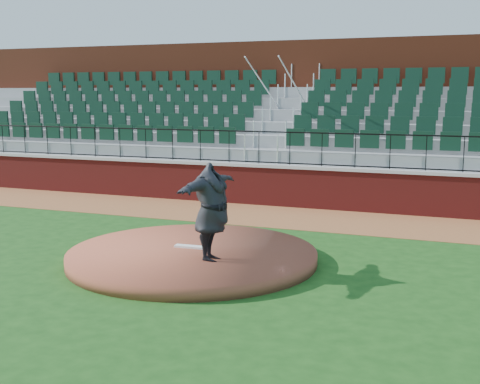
# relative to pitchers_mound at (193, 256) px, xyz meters

# --- Properties ---
(ground) EXTENTS (90.00, 90.00, 0.00)m
(ground) POSITION_rel_pitchers_mound_xyz_m (0.52, -0.10, -0.12)
(ground) COLOR #174413
(ground) RESTS_ON ground
(warning_track) EXTENTS (34.00, 3.20, 0.01)m
(warning_track) POSITION_rel_pitchers_mound_xyz_m (0.52, 5.30, -0.12)
(warning_track) COLOR brown
(warning_track) RESTS_ON ground
(field_wall) EXTENTS (34.00, 0.35, 1.20)m
(field_wall) POSITION_rel_pitchers_mound_xyz_m (0.52, 6.90, 0.47)
(field_wall) COLOR maroon
(field_wall) RESTS_ON ground
(wall_cap) EXTENTS (34.00, 0.45, 0.10)m
(wall_cap) POSITION_rel_pitchers_mound_xyz_m (0.52, 6.90, 1.12)
(wall_cap) COLOR #B7B7B7
(wall_cap) RESTS_ON field_wall
(wall_railing) EXTENTS (34.00, 0.05, 1.00)m
(wall_railing) POSITION_rel_pitchers_mound_xyz_m (0.52, 6.90, 1.67)
(wall_railing) COLOR black
(wall_railing) RESTS_ON wall_cap
(seating_stands) EXTENTS (34.00, 5.10, 4.60)m
(seating_stands) POSITION_rel_pitchers_mound_xyz_m (0.52, 9.62, 2.18)
(seating_stands) COLOR gray
(seating_stands) RESTS_ON ground
(concourse_wall) EXTENTS (34.00, 0.50, 5.50)m
(concourse_wall) POSITION_rel_pitchers_mound_xyz_m (0.52, 12.42, 2.62)
(concourse_wall) COLOR maroon
(concourse_wall) RESTS_ON ground
(pitchers_mound) EXTENTS (5.18, 5.18, 0.25)m
(pitchers_mound) POSITION_rel_pitchers_mound_xyz_m (0.00, 0.00, 0.00)
(pitchers_mound) COLOR brown
(pitchers_mound) RESTS_ON ground
(pitching_rubber) EXTENTS (0.68, 0.20, 0.04)m
(pitching_rubber) POSITION_rel_pitchers_mound_xyz_m (-0.14, 0.17, 0.15)
(pitching_rubber) COLOR white
(pitching_rubber) RESTS_ON pitchers_mound
(pitcher) EXTENTS (0.65, 2.37, 1.92)m
(pitcher) POSITION_rel_pitchers_mound_xyz_m (0.69, -0.56, 1.09)
(pitcher) COLOR black
(pitcher) RESTS_ON pitchers_mound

